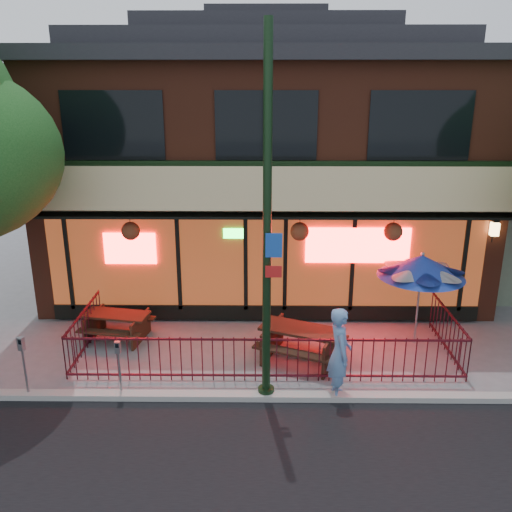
{
  "coord_description": "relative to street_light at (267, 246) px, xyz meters",
  "views": [
    {
      "loc": [
        -0.1,
        -9.82,
        6.01
      ],
      "look_at": [
        -0.23,
        2.0,
        2.17
      ],
      "focal_mm": 38.0,
      "sensor_mm": 36.0,
      "label": 1
    }
  ],
  "objects": [
    {
      "name": "picnic_table_left",
      "position": [
        -3.6,
        2.51,
        -2.71
      ],
      "size": [
        1.74,
        1.45,
        0.66
      ],
      "color": "#372114",
      "rests_on": "ground"
    },
    {
      "name": "patio_umbrella",
      "position": [
        3.59,
        2.39,
        -1.2
      ],
      "size": [
        2.0,
        1.99,
        2.28
      ],
      "color": "gray",
      "rests_on": "ground"
    },
    {
      "name": "parking_meter_near",
      "position": [
        -2.89,
        0.0,
        -2.34
      ],
      "size": [
        0.11,
        0.09,
        1.2
      ],
      "color": "gray",
      "rests_on": "ground"
    },
    {
      "name": "patio_fence",
      "position": [
        -0.0,
        0.91,
        -2.52
      ],
      "size": [
        8.44,
        2.62,
        1.0
      ],
      "color": "#440E18",
      "rests_on": "ground"
    },
    {
      "name": "curb",
      "position": [
        -0.0,
        -0.1,
        -3.09
      ],
      "size": [
        80.0,
        0.25,
        0.12
      ],
      "primitive_type": "cube",
      "color": "#999993",
      "rests_on": "ground"
    },
    {
      "name": "street_light",
      "position": [
        0.0,
        0.0,
        0.0
      ],
      "size": [
        0.43,
        0.32,
        7.0
      ],
      "color": "black",
      "rests_on": "ground"
    },
    {
      "name": "pedestrian",
      "position": [
        1.43,
        0.05,
        -2.2
      ],
      "size": [
        0.5,
        0.72,
        1.89
      ],
      "primitive_type": "imported",
      "rotation": [
        0.0,
        0.0,
        1.64
      ],
      "color": "#5D86BB",
      "rests_on": "ground"
    },
    {
      "name": "picnic_table_right",
      "position": [
        0.8,
        1.51,
        -2.64
      ],
      "size": [
        2.22,
        1.99,
        0.78
      ],
      "color": "#351C12",
      "rests_on": "ground"
    },
    {
      "name": "parking_meter_far",
      "position": [
        -4.73,
        -0.08,
        -2.26
      ],
      "size": [
        0.14,
        0.13,
        1.32
      ],
      "color": "gray",
      "rests_on": "ground"
    },
    {
      "name": "restaurant_building",
      "position": [
        -0.0,
        7.51,
        0.98
      ],
      "size": [
        12.96,
        9.49,
        8.05
      ],
      "color": "#5E291B",
      "rests_on": "ground"
    },
    {
      "name": "ground",
      "position": [
        -0.0,
        0.4,
        -3.15
      ],
      "size": [
        80.0,
        80.0,
        0.0
      ],
      "primitive_type": "plane",
      "color": "gray",
      "rests_on": "ground"
    }
  ]
}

